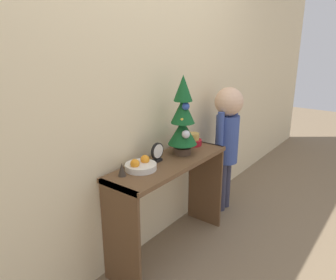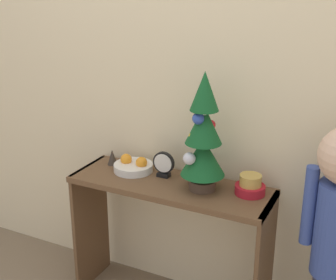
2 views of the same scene
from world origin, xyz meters
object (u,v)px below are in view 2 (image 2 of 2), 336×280
fruit_bowl (133,166)px  figurine (112,157)px  desk_clock (164,165)px  mini_tree (203,136)px  singing_bowl (250,186)px

fruit_bowl → figurine: same height
fruit_bowl → desk_clock: 0.18m
mini_tree → fruit_bowl: size_ratio=2.78×
fruit_bowl → figurine: size_ratio=2.43×
fruit_bowl → singing_bowl: bearing=0.7°
fruit_bowl → singing_bowl: singing_bowl is taller
desk_clock → mini_tree: bearing=-12.0°
mini_tree → desk_clock: 0.31m
desk_clock → singing_bowl: bearing=0.6°
fruit_bowl → singing_bowl: size_ratio=1.44×
fruit_bowl → singing_bowl: (0.63, 0.01, 0.01)m
fruit_bowl → desk_clock: (0.18, 0.00, 0.04)m
mini_tree → fruit_bowl: 0.48m
mini_tree → singing_bowl: (0.22, 0.05, -0.23)m
desk_clock → figurine: (-0.33, 0.02, -0.02)m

